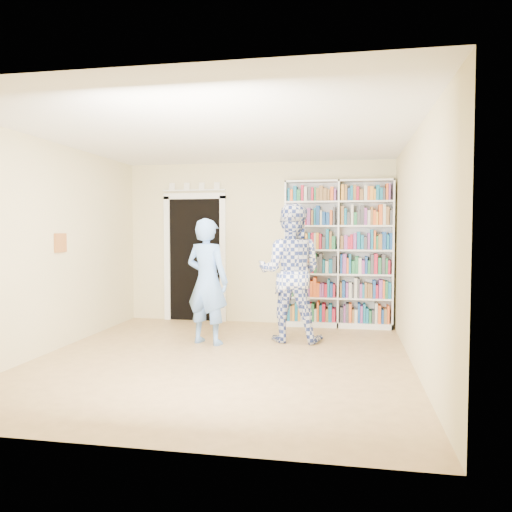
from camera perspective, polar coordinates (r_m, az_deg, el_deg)
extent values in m
plane|color=#9C774B|center=(6.18, -3.98, -11.71)|extent=(5.00, 5.00, 0.00)
plane|color=white|center=(6.09, -4.07, 13.70)|extent=(5.00, 5.00, 0.00)
plane|color=beige|center=(8.43, 0.21, 1.51)|extent=(4.50, 0.00, 4.50)
plane|color=beige|center=(6.90, -22.45, 0.95)|extent=(0.00, 5.00, 5.00)
plane|color=beige|center=(5.85, 17.86, 0.70)|extent=(0.00, 5.00, 5.00)
cube|color=white|center=(8.14, 9.40, 0.23)|extent=(1.72, 0.32, 2.36)
cube|color=white|center=(8.14, 9.40, 0.23)|extent=(0.03, 0.32, 2.36)
cube|color=black|center=(8.69, -6.97, -0.45)|extent=(0.90, 0.03, 2.10)
cube|color=white|center=(8.84, -10.10, -0.42)|extent=(0.10, 0.06, 2.20)
cube|color=white|center=(8.54, -3.80, -0.50)|extent=(0.10, 0.06, 2.20)
cube|color=white|center=(8.68, -7.05, 6.81)|extent=(1.10, 0.06, 0.10)
cube|color=white|center=(8.68, -7.07, 7.48)|extent=(1.10, 0.08, 0.02)
cube|color=brown|center=(7.05, -21.44, 1.42)|extent=(0.03, 0.25, 0.25)
imported|color=#6595E2|center=(6.88, -5.60, -2.90)|extent=(0.72, 0.58, 1.73)
imported|color=#2D3F8B|center=(7.03, 3.94, -1.90)|extent=(0.98, 0.78, 1.94)
cube|color=white|center=(6.84, 5.16, -2.43)|extent=(0.17, 0.11, 0.27)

